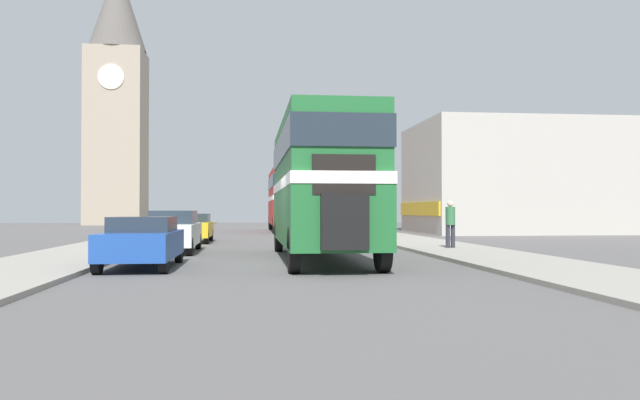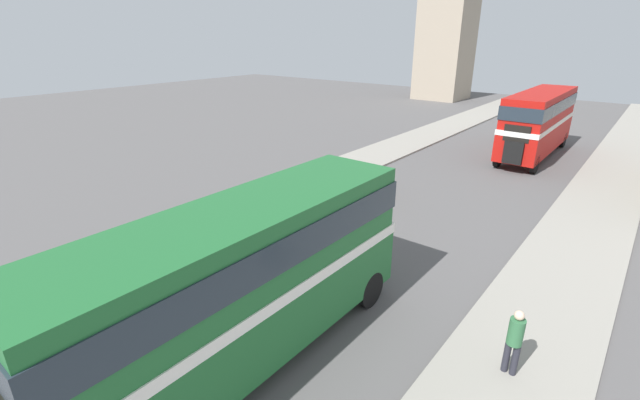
{
  "view_description": "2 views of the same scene",
  "coord_description": "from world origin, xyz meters",
  "px_view_note": "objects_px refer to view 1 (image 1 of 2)",
  "views": [
    {
      "loc": [
        -1.0,
        -17.55,
        1.57
      ],
      "look_at": [
        1.22,
        2.0,
        1.88
      ],
      "focal_mm": 35.0,
      "sensor_mm": 36.0,
      "label": 1
    },
    {
      "loc": [
        8.22,
        -3.82,
        7.99
      ],
      "look_at": [
        0.0,
        6.47,
        2.84
      ],
      "focal_mm": 24.0,
      "sensor_mm": 36.0,
      "label": 2
    }
  ],
  "objects_px": {
    "car_parked_far": "(193,227)",
    "double_decker_bus": "(320,178)",
    "pedestrian_walking": "(450,221)",
    "car_parked_near": "(142,241)",
    "car_parked_mid": "(173,231)",
    "church_tower": "(117,91)",
    "bus_distant": "(287,196)"
  },
  "relations": [
    {
      "from": "car_parked_far",
      "to": "double_decker_bus",
      "type": "bearing_deg",
      "value": -66.09
    },
    {
      "from": "double_decker_bus",
      "to": "pedestrian_walking",
      "type": "distance_m",
      "value": 6.72
    },
    {
      "from": "car_parked_near",
      "to": "car_parked_mid",
      "type": "bearing_deg",
      "value": 89.2
    },
    {
      "from": "church_tower",
      "to": "car_parked_near",
      "type": "bearing_deg",
      "value": -77.6
    },
    {
      "from": "car_parked_near",
      "to": "pedestrian_walking",
      "type": "xyz_separation_m",
      "value": [
        10.55,
        5.85,
        0.41
      ]
    },
    {
      "from": "bus_distant",
      "to": "pedestrian_walking",
      "type": "height_order",
      "value": "bus_distant"
    },
    {
      "from": "double_decker_bus",
      "to": "car_parked_far",
      "type": "distance_m",
      "value": 12.32
    },
    {
      "from": "bus_distant",
      "to": "car_parked_near",
      "type": "distance_m",
      "value": 28.76
    },
    {
      "from": "car_parked_mid",
      "to": "church_tower",
      "type": "xyz_separation_m",
      "value": [
        -11.24,
        44.56,
        13.49
      ]
    },
    {
      "from": "car_parked_mid",
      "to": "car_parked_far",
      "type": "xyz_separation_m",
      "value": [
        0.08,
        7.14,
        -0.06
      ]
    },
    {
      "from": "car_parked_near",
      "to": "double_decker_bus",
      "type": "bearing_deg",
      "value": 23.2
    },
    {
      "from": "car_parked_near",
      "to": "pedestrian_walking",
      "type": "height_order",
      "value": "pedestrian_walking"
    },
    {
      "from": "bus_distant",
      "to": "church_tower",
      "type": "bearing_deg",
      "value": 126.61
    },
    {
      "from": "bus_distant",
      "to": "car_parked_far",
      "type": "bearing_deg",
      "value": -110.27
    },
    {
      "from": "car_parked_near",
      "to": "church_tower",
      "type": "distance_m",
      "value": 53.69
    },
    {
      "from": "bus_distant",
      "to": "church_tower",
      "type": "height_order",
      "value": "church_tower"
    },
    {
      "from": "car_parked_mid",
      "to": "car_parked_far",
      "type": "relative_size",
      "value": 1.09
    },
    {
      "from": "bus_distant",
      "to": "church_tower",
      "type": "xyz_separation_m",
      "value": [
        -16.79,
        22.6,
        11.67
      ]
    },
    {
      "from": "double_decker_bus",
      "to": "bus_distant",
      "type": "bearing_deg",
      "value": 88.82
    },
    {
      "from": "double_decker_bus",
      "to": "car_parked_near",
      "type": "relative_size",
      "value": 2.48
    },
    {
      "from": "double_decker_bus",
      "to": "church_tower",
      "type": "xyz_separation_m",
      "value": [
        -16.26,
        48.55,
        11.71
      ]
    },
    {
      "from": "church_tower",
      "to": "bus_distant",
      "type": "bearing_deg",
      "value": -53.39
    },
    {
      "from": "double_decker_bus",
      "to": "church_tower",
      "type": "height_order",
      "value": "church_tower"
    },
    {
      "from": "pedestrian_walking",
      "to": "church_tower",
      "type": "bearing_deg",
      "value": 115.8
    },
    {
      "from": "pedestrian_walking",
      "to": "car_parked_near",
      "type": "bearing_deg",
      "value": -151.01
    },
    {
      "from": "car_parked_far",
      "to": "church_tower",
      "type": "height_order",
      "value": "church_tower"
    },
    {
      "from": "car_parked_near",
      "to": "car_parked_far",
      "type": "xyz_separation_m",
      "value": [
        0.16,
        13.33,
        0.0
      ]
    },
    {
      "from": "double_decker_bus",
      "to": "pedestrian_walking",
      "type": "relative_size",
      "value": 5.72
    },
    {
      "from": "double_decker_bus",
      "to": "car_parked_near",
      "type": "xyz_separation_m",
      "value": [
        -5.1,
        -2.19,
        -1.84
      ]
    },
    {
      "from": "car_parked_near",
      "to": "church_tower",
      "type": "bearing_deg",
      "value": 102.4
    },
    {
      "from": "double_decker_bus",
      "to": "bus_distant",
      "type": "xyz_separation_m",
      "value": [
        0.53,
        25.95,
        0.05
      ]
    },
    {
      "from": "car_parked_near",
      "to": "car_parked_far",
      "type": "distance_m",
      "value": 13.33
    }
  ]
}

